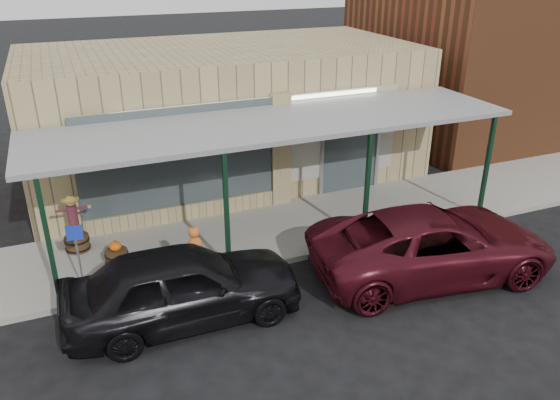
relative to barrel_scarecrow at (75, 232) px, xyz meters
name	(u,v)px	position (x,y,z in m)	size (l,w,h in m)	color
ground	(340,306)	(5.00, -4.38, -0.65)	(120.00, 120.00, 0.00)	black
sidewalk	(277,230)	(5.00, -0.78, -0.58)	(40.00, 3.20, 0.15)	gray
storefront	(224,114)	(5.00, 3.79, 1.44)	(12.00, 6.25, 4.20)	tan
awning	(277,125)	(5.00, -0.81, 2.36)	(12.00, 3.00, 3.04)	gray
block_buildings_near	(270,52)	(7.01, 4.82, 3.11)	(61.00, 8.00, 8.00)	brown
barrel_scarecrow	(75,232)	(0.00, 0.00, 0.00)	(0.90, 0.71, 1.50)	#46311C
barrel_pumpkin	(117,255)	(0.82, -1.04, -0.28)	(0.62, 0.62, 0.62)	#46311C
handicap_sign	(77,250)	(0.00, -1.98, 0.53)	(0.33, 0.08, 1.61)	gray
parked_sedan	(183,285)	(1.85, -3.54, 0.16)	(4.78, 1.98, 1.62)	black
car_maroon	(432,244)	(7.54, -3.99, 0.13)	(2.60, 5.65, 1.57)	#460E17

